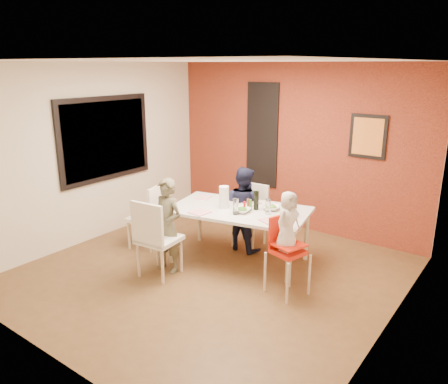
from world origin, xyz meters
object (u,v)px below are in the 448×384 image
Objects in this scene: dining_table at (239,214)px; wine_bottle at (256,200)px; chair_near at (154,235)px; child_far at (243,209)px; paper_towel_roll at (224,197)px; high_chair at (285,248)px; chair_far at (252,211)px; toddler at (288,221)px; chair_left at (150,213)px; child_near at (167,226)px.

dining_table is 7.87× the size of wine_bottle.
chair_near is 1.49m from child_far.
paper_towel_roll reaches higher than wine_bottle.
wine_bottle reaches higher than high_chair.
high_chair reaches higher than chair_far.
child_far is 1.77× the size of toddler.
chair_left is 3.19× the size of paper_towel_roll.
child_far is 0.56m from wine_bottle.
chair_far reaches higher than dining_table.
child_near is (-0.40, -1.42, 0.11)m from chair_far.
chair_near is 1.00m from chair_left.
child_far reaches higher than wine_bottle.
toddler reaches higher than child_near.
chair_far is 1.53m from chair_left.
chair_near is at bearing 129.16° from high_chair.
paper_towel_roll is (0.39, 0.96, 0.34)m from chair_near.
child_far is at bearing -111.13° from chair_near.
child_near is at bearing 45.31° from chair_left.
child_near is at bearing -119.26° from paper_towel_roll.
chair_far is at bearing 63.78° from high_chair.
wine_bottle is (-0.75, 0.51, -0.02)m from toddler.
dining_table is 2.10× the size of chair_left.
high_chair reaches higher than dining_table.
high_chair is 3.72× the size of wine_bottle.
chair_left is 3.75× the size of wine_bottle.
high_chair is at bearing 73.84° from chair_left.
toddler is at bearing -34.01° from wine_bottle.
toddler is (1.55, 0.39, 0.29)m from child_near.
child_far is (0.00, -0.24, 0.11)m from chair_far.
chair_left is at bearing 152.10° from child_near.
toddler is (1.54, 0.64, 0.34)m from chair_near.
wine_bottle is (0.40, -0.28, 0.27)m from child_far.
wine_bottle is (0.79, 1.15, 0.32)m from chair_near.
chair_far is 0.73× the size of child_near.
chair_far is at bearing -108.86° from chair_near.
chair_near is 1.43m from wine_bottle.
chair_left reaches higher than high_chair.
child_far is at bearing 144.68° from wine_bottle.
child_near reaches higher than wine_bottle.
toddler is at bearing 149.23° from child_far.
dining_table is 2.18× the size of chair_far.
chair_far is at bearing 60.88° from toddler.
chair_far is at bearing -85.40° from child_far.
chair_near is (-0.59, -1.04, -0.12)m from dining_table.
chair_left is 0.86m from child_near.
chair_far is 0.82m from paper_towel_roll.
dining_table is 0.69m from chair_far.
child_near is 0.86m from paper_towel_roll.
child_near reaches higher than dining_table.
chair_far is (0.39, 1.68, -0.06)m from chair_near.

